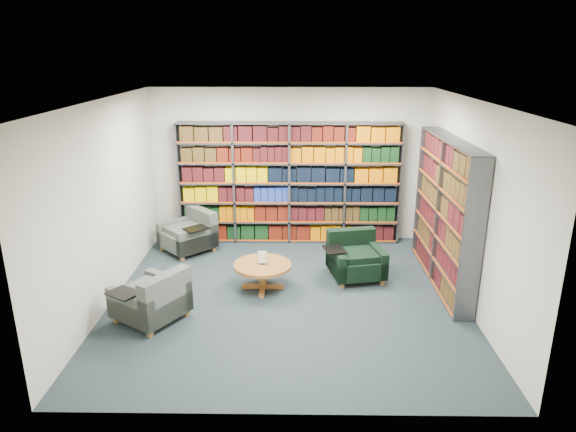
{
  "coord_description": "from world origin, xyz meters",
  "views": [
    {
      "loc": [
        0.1,
        -6.7,
        3.43
      ],
      "look_at": [
        0.0,
        0.6,
        1.05
      ],
      "focal_mm": 32.0,
      "sensor_mm": 36.0,
      "label": 1
    }
  ],
  "objects_px": {
    "chair_teal_left": "(191,234)",
    "chair_teal_front": "(154,301)",
    "coffee_table": "(262,269)",
    "chair_green_right": "(355,259)"
  },
  "relations": [
    {
      "from": "chair_green_right",
      "to": "chair_teal_front",
      "type": "height_order",
      "value": "chair_teal_front"
    },
    {
      "from": "chair_green_right",
      "to": "coffee_table",
      "type": "bearing_deg",
      "value": -160.7
    },
    {
      "from": "chair_teal_left",
      "to": "chair_green_right",
      "type": "bearing_deg",
      "value": -20.98
    },
    {
      "from": "chair_teal_front",
      "to": "chair_teal_left",
      "type": "bearing_deg",
      "value": 90.11
    },
    {
      "from": "chair_green_right",
      "to": "coffee_table",
      "type": "height_order",
      "value": "chair_green_right"
    },
    {
      "from": "chair_green_right",
      "to": "chair_teal_front",
      "type": "distance_m",
      "value": 3.15
    },
    {
      "from": "chair_teal_left",
      "to": "coffee_table",
      "type": "distance_m",
      "value": 2.08
    },
    {
      "from": "chair_teal_left",
      "to": "chair_teal_front",
      "type": "bearing_deg",
      "value": -89.89
    },
    {
      "from": "chair_teal_left",
      "to": "chair_green_right",
      "type": "distance_m",
      "value": 2.99
    },
    {
      "from": "chair_green_right",
      "to": "coffee_table",
      "type": "distance_m",
      "value": 1.51
    }
  ]
}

